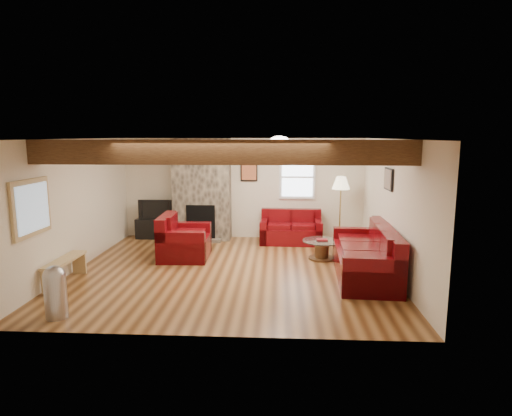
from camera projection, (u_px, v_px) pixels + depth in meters
The scene contains 18 objects.
room at pixel (231, 206), 8.02m from camera, with size 8.00×8.00×8.00m.
oak_beam at pixel (221, 152), 6.61m from camera, with size 6.00×0.36×0.38m, color #311B0E.
chimney_breast at pixel (202, 191), 10.53m from camera, with size 1.40×0.67×2.50m.
back_window at pixel (297, 177), 10.57m from camera, with size 0.90×0.08×1.10m, color silver, non-canonical shape.
hatch_window at pixel (32, 208), 6.67m from camera, with size 0.08×1.00×0.90m, color tan, non-canonical shape.
ceiling_dome at pixel (279, 142), 8.66m from camera, with size 0.40×0.40×0.18m, color white, non-canonical shape.
artwork_back at pixel (249, 171), 10.61m from camera, with size 0.42×0.06×0.52m, color black, non-canonical shape.
artwork_right at pixel (388, 179), 8.07m from camera, with size 0.06×0.55×0.42m, color black, non-canonical shape.
sofa_three at pixel (365, 252), 7.82m from camera, with size 2.38×1.00×0.92m, color #46050A, non-canonical shape.
loveseat at pixel (291, 227), 10.30m from camera, with size 1.47×0.84×0.78m, color #46050A, non-canonical shape.
armchair_red at pixel (185, 237), 9.02m from camera, with size 1.13×0.99×0.92m, color #46050A, non-canonical shape.
coffee_table at pixel (322, 250), 8.96m from camera, with size 0.82×0.82×0.43m.
tv_cabinet at pixel (157, 228), 10.80m from camera, with size 1.00×0.40×0.50m, color black.
television at pixel (156, 209), 10.71m from camera, with size 0.85×0.11×0.49m, color black.
floor_lamp at pixel (341, 187), 9.96m from camera, with size 0.42×0.42×1.62m.
pine_bench at pixel (65, 271), 7.48m from camera, with size 0.27×1.16×0.44m, color tan, non-canonical shape.
pedal_bin at pixel (55, 292), 6.03m from camera, with size 0.31×0.31×0.77m, color #ACACB2, non-canonical shape.
coal_bucket at pixel (187, 239), 9.97m from camera, with size 0.36×0.36×0.34m, color slate, non-canonical shape.
Camera 1 is at (0.91, -7.88, 2.56)m, focal length 30.00 mm.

